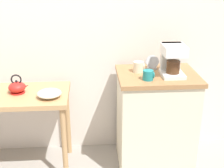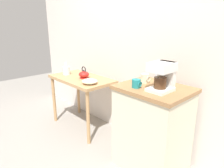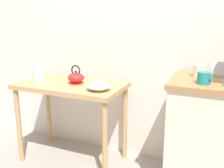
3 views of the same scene
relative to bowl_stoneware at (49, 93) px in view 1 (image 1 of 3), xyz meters
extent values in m
plane|color=gray|center=(0.25, 0.07, -0.77)|extent=(8.00, 8.00, 0.00)
cube|color=silver|center=(0.35, 0.47, 0.63)|extent=(4.40, 0.10, 2.80)
cube|color=tan|center=(-0.32, 0.10, -0.05)|extent=(0.94, 0.52, 0.04)
cylinder|color=tan|center=(0.11, -0.12, -0.42)|extent=(0.04, 0.04, 0.70)
cylinder|color=tan|center=(0.11, 0.32, -0.42)|extent=(0.04, 0.04, 0.70)
cube|color=beige|center=(0.90, 0.09, -0.35)|extent=(0.64, 0.52, 0.85)
cube|color=#9E7044|center=(0.90, 0.09, 0.10)|extent=(0.67, 0.55, 0.04)
cylinder|color=beige|center=(0.00, 0.00, -0.03)|extent=(0.09, 0.09, 0.01)
ellipsoid|color=beige|center=(0.00, 0.00, 0.00)|extent=(0.20, 0.20, 0.05)
cylinder|color=red|center=(-0.28, 0.11, -0.03)|extent=(0.12, 0.12, 0.01)
ellipsoid|color=red|center=(-0.28, 0.11, 0.02)|extent=(0.14, 0.14, 0.08)
cone|color=red|center=(-0.21, 0.11, 0.02)|extent=(0.07, 0.03, 0.05)
sphere|color=black|center=(-0.28, 0.11, 0.07)|extent=(0.02, 0.02, 0.02)
torus|color=black|center=(-0.28, 0.11, 0.09)|extent=(0.09, 0.01, 0.09)
cube|color=white|center=(1.01, 0.03, 0.13)|extent=(0.18, 0.22, 0.03)
cube|color=white|center=(1.01, 0.11, 0.24)|extent=(0.16, 0.05, 0.26)
cube|color=white|center=(1.01, 0.03, 0.33)|extent=(0.18, 0.22, 0.08)
cylinder|color=#4C2D19|center=(1.01, 0.02, 0.19)|extent=(0.11, 0.11, 0.10)
cylinder|color=teal|center=(0.79, -0.05, 0.15)|extent=(0.08, 0.08, 0.08)
torus|color=teal|center=(0.83, -0.05, 0.15)|extent=(0.01, 0.05, 0.05)
cylinder|color=beige|center=(0.74, 0.14, 0.16)|extent=(0.09, 0.09, 0.09)
torus|color=beige|center=(0.79, 0.14, 0.16)|extent=(0.01, 0.06, 0.06)
cube|color=#B2B5BA|center=(0.87, 0.21, 0.12)|extent=(0.08, 0.06, 0.02)
cylinder|color=#B2B5BA|center=(0.87, 0.21, 0.18)|extent=(0.11, 0.05, 0.11)
cylinder|color=black|center=(0.87, 0.21, 0.18)|extent=(0.10, 0.04, 0.09)
camera|label=1|loc=(0.34, -2.31, 0.98)|focal=49.30mm
camera|label=2|loc=(1.98, -1.47, 0.70)|focal=32.87mm
camera|label=3|loc=(0.91, -1.84, 0.57)|focal=42.84mm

